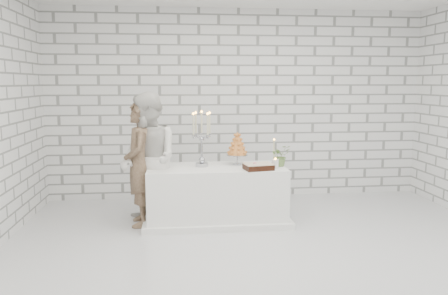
% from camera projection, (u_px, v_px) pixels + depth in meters
% --- Properties ---
extents(ground, '(6.00, 5.00, 0.01)m').
position_uv_depth(ground, '(269.00, 253.00, 4.86)').
color(ground, silver).
rests_on(ground, ground).
extents(wall_back, '(6.00, 0.01, 3.00)m').
position_uv_depth(wall_back, '(238.00, 105.00, 7.10)').
color(wall_back, white).
rests_on(wall_back, ground).
extents(wall_front, '(6.00, 0.01, 3.00)m').
position_uv_depth(wall_front, '(379.00, 155.00, 2.18)').
color(wall_front, white).
rests_on(wall_front, ground).
extents(cake_table, '(1.80, 0.80, 0.75)m').
position_uv_depth(cake_table, '(216.00, 194.00, 5.90)').
color(cake_table, white).
rests_on(cake_table, ground).
extents(groom, '(0.45, 0.63, 1.61)m').
position_uv_depth(groom, '(139.00, 164.00, 5.73)').
color(groom, brown).
rests_on(groom, ground).
extents(bride, '(1.00, 1.06, 1.74)m').
position_uv_depth(bride, '(149.00, 160.00, 5.69)').
color(bride, silver).
rests_on(bride, ground).
extents(candelabra, '(0.36, 0.36, 0.74)m').
position_uv_depth(candelabra, '(202.00, 139.00, 5.81)').
color(candelabra, '#A6A7B1').
rests_on(candelabra, cake_table).
extents(croquembouche, '(0.33, 0.33, 0.45)m').
position_uv_depth(croquembouche, '(237.00, 148.00, 5.97)').
color(croquembouche, '#B05C1E').
rests_on(croquembouche, cake_table).
extents(chocolate_cake, '(0.39, 0.31, 0.08)m').
position_uv_depth(chocolate_cake, '(258.00, 167.00, 5.64)').
color(chocolate_cake, black).
rests_on(chocolate_cake, cake_table).
extents(pillar_candle, '(0.09, 0.09, 0.12)m').
position_uv_depth(pillar_candle, '(275.00, 164.00, 5.72)').
color(pillar_candle, white).
rests_on(pillar_candle, cake_table).
extents(extra_taper, '(0.07, 0.07, 0.32)m').
position_uv_depth(extra_taper, '(274.00, 152.00, 6.07)').
color(extra_taper, beige).
rests_on(extra_taper, cake_table).
extents(flowers, '(0.31, 0.29, 0.28)m').
position_uv_depth(flowers, '(280.00, 156.00, 5.88)').
color(flowers, '#406334').
rests_on(flowers, cake_table).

